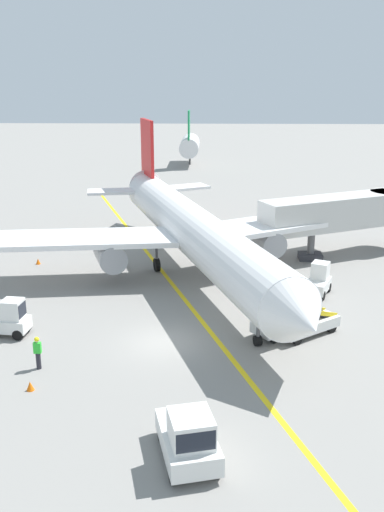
# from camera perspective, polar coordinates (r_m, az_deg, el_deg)

# --- Properties ---
(ground_plane) EXTENTS (300.00, 300.00, 0.00)m
(ground_plane) POSITION_cam_1_polar(r_m,az_deg,el_deg) (31.20, -2.89, -8.62)
(ground_plane) COLOR gray
(taxi_line_yellow) EXTENTS (26.49, 75.68, 0.01)m
(taxi_line_yellow) POSITION_cam_1_polar(r_m,az_deg,el_deg) (35.67, -0.14, -5.12)
(taxi_line_yellow) COLOR yellow
(taxi_line_yellow) RESTS_ON ground
(airliner) EXTENTS (27.58, 34.30, 10.10)m
(airliner) POSITION_cam_1_polar(r_m,az_deg,el_deg) (40.45, -0.09, 2.74)
(airliner) COLOR white
(airliner) RESTS_ON ground
(jet_bridge) EXTENTS (12.71, 7.85, 4.85)m
(jet_bridge) POSITION_cam_1_polar(r_m,az_deg,el_deg) (46.70, 15.15, 4.30)
(jet_bridge) COLOR beige
(jet_bridge) RESTS_ON ground
(pushback_tug) EXTENTS (2.73, 3.96, 2.20)m
(pushback_tug) POSITION_cam_1_polar(r_m,az_deg,el_deg) (22.09, -0.34, -17.70)
(pushback_tug) COLOR silver
(pushback_tug) RESTS_ON ground
(baggage_tug_near_wing) EXTENTS (2.17, 2.72, 2.10)m
(baggage_tug_near_wing) POSITION_cam_1_polar(r_m,az_deg,el_deg) (38.40, 12.56, -2.40)
(baggage_tug_near_wing) COLOR silver
(baggage_tug_near_wing) RESTS_ON ground
(baggage_tug_by_cargo_door) EXTENTS (2.52, 1.55, 2.10)m
(baggage_tug_by_cargo_door) POSITION_cam_1_polar(r_m,az_deg,el_deg) (33.20, -17.81, -6.06)
(baggage_tug_by_cargo_door) COLOR silver
(baggage_tug_by_cargo_door) RESTS_ON ground
(belt_loader_forward_hold) EXTENTS (4.77, 3.97, 2.59)m
(belt_loader_forward_hold) POSITION_cam_1_polar(r_m,az_deg,el_deg) (32.30, 11.27, -6.49)
(belt_loader_forward_hold) COLOR silver
(belt_loader_forward_hold) RESTS_ON ground
(belt_loader_aft_hold) EXTENTS (4.69, 4.10, 2.59)m
(belt_loader_aft_hold) POSITION_cam_1_polar(r_m,az_deg,el_deg) (32.31, 9.04, -6.35)
(belt_loader_aft_hold) COLOR silver
(belt_loader_aft_hold) RESTS_ON ground
(ground_crew_marshaller) EXTENTS (0.36, 0.24, 1.70)m
(ground_crew_marshaller) POSITION_cam_1_polar(r_m,az_deg,el_deg) (29.16, -15.18, -9.23)
(ground_crew_marshaller) COLOR #26262D
(ground_crew_marshaller) RESTS_ON ground
(safety_cone_nose_left) EXTENTS (0.36, 0.36, 0.44)m
(safety_cone_nose_left) POSITION_cam_1_polar(r_m,az_deg,el_deg) (27.73, -15.88, -12.39)
(safety_cone_nose_left) COLOR orange
(safety_cone_nose_left) RESTS_ON ground
(safety_cone_wingtip_left) EXTENTS (0.36, 0.36, 0.44)m
(safety_cone_wingtip_left) POSITION_cam_1_polar(r_m,az_deg,el_deg) (45.17, -15.14, -0.52)
(safety_cone_wingtip_left) COLOR orange
(safety_cone_wingtip_left) RESTS_ON ground
(distant_aircraft_mid_left) EXTENTS (3.00, 10.10, 8.80)m
(distant_aircraft_mid_left) POSITION_cam_1_polar(r_m,az_deg,el_deg) (93.69, -0.23, 11.07)
(distant_aircraft_mid_left) COLOR silver
(distant_aircraft_mid_left) RESTS_ON ground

